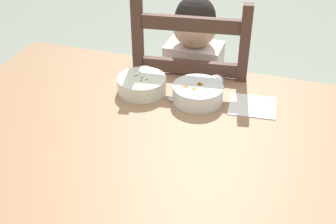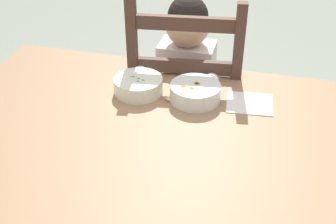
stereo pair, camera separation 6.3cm
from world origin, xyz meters
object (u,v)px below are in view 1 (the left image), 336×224
(bowl_of_peas, at_px, (142,84))
(dining_chair, at_px, (192,110))
(dining_table, at_px, (176,164))
(bowl_of_carrots, at_px, (198,93))
(child_figure, at_px, (191,77))
(spoon, at_px, (180,100))

(bowl_of_peas, bearing_deg, dining_chair, 70.11)
(dining_table, relative_size, dining_chair, 1.59)
(dining_chair, relative_size, bowl_of_carrots, 5.83)
(dining_table, relative_size, child_figure, 1.65)
(dining_chair, height_order, bowl_of_carrots, dining_chair)
(dining_table, bearing_deg, spoon, 103.55)
(dining_chair, height_order, spoon, dining_chair)
(child_figure, bearing_deg, dining_chair, 21.26)
(bowl_of_peas, distance_m, spoon, 0.15)
(dining_table, distance_m, bowl_of_peas, 0.33)
(child_figure, bearing_deg, spoon, -81.87)
(dining_table, height_order, bowl_of_carrots, bowl_of_carrots)
(bowl_of_carrots, bearing_deg, dining_chair, 107.43)
(spoon, bearing_deg, dining_chair, 96.81)
(bowl_of_carrots, xyz_separation_m, spoon, (-0.06, -0.02, -0.03))
(dining_table, bearing_deg, dining_chair, 99.64)
(dining_chair, xyz_separation_m, child_figure, (-0.01, -0.00, 0.16))
(dining_chair, relative_size, child_figure, 1.04)
(dining_chair, distance_m, child_figure, 0.16)
(dining_table, distance_m, bowl_of_carrots, 0.27)
(bowl_of_peas, bearing_deg, bowl_of_carrots, -0.01)
(bowl_of_peas, xyz_separation_m, bowl_of_carrots, (0.20, -0.00, 0.00))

